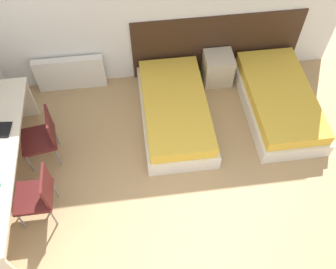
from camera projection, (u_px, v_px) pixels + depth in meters
The scene contains 8 objects.
wall_back at pixel (152, 3), 5.10m from camera, with size 5.72×0.05×2.70m.
headboard_panel at pixel (217, 45), 5.82m from camera, with size 2.64×0.03×1.07m.
bed_near_window at pixel (175, 111), 5.48m from camera, with size 0.98×1.86×0.41m.
bed_near_door at pixel (279, 101), 5.59m from camera, with size 0.98×1.86×0.41m.
nightstand at pixel (218, 68), 5.91m from camera, with size 0.44×0.40×0.51m.
radiator at pixel (70, 73), 5.80m from camera, with size 1.06×0.12×0.58m.
chair_near_laptop at pixel (43, 136), 4.87m from camera, with size 0.50×0.50×0.85m.
chair_near_notebook at pixel (38, 194), 4.39m from camera, with size 0.44×0.44×0.85m.
Camera 1 is at (-0.36, -0.77, 4.45)m, focal length 40.00 mm.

